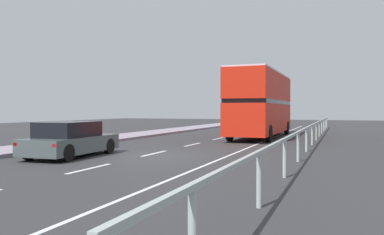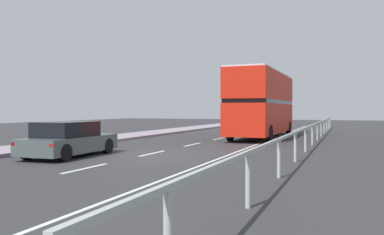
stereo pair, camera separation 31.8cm
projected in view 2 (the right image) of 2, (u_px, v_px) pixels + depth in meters
ground_plane at (144, 157)px, 15.82m from camera, size 73.32×120.00×0.10m
near_sidewalk_kerb at (28, 148)px, 18.11m from camera, size 2.77×80.00×0.14m
lane_paint_markings at (242, 141)px, 22.92m from camera, size 3.30×46.00×0.01m
bridge_side_railing at (315, 127)px, 21.92m from camera, size 0.10×42.00×1.09m
double_decker_bus_red at (263, 103)px, 26.04m from camera, size 2.59×10.67×4.33m
hatchback_car_near at (69, 140)px, 15.42m from camera, size 2.04×4.32×1.39m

